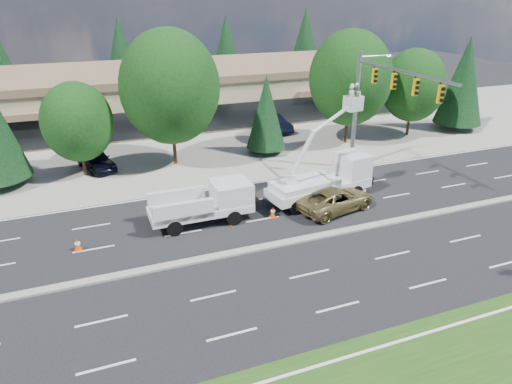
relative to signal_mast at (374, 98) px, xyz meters
name	(u,v)px	position (x,y,z in m)	size (l,w,h in m)	color
ground	(283,244)	(-10.03, -7.04, -6.06)	(140.00, 140.00, 0.00)	black
concrete_apron	(196,142)	(-10.03, 12.96, -6.05)	(140.00, 22.00, 0.01)	gray
road_median	(283,243)	(-10.03, -7.04, -6.00)	(120.00, 0.55, 0.12)	gray
strip_mall	(173,92)	(-10.03, 22.93, -3.23)	(50.40, 15.40, 5.50)	tan
tree_front_c	(77,122)	(-20.03, 7.96, -1.87)	(5.16, 5.16, 7.15)	#332114
tree_front_d	(170,87)	(-13.03, 7.96, 0.19)	(7.69, 7.69, 10.67)	#332114
tree_front_e	(266,112)	(-5.03, 7.96, -2.47)	(3.39, 3.39, 6.69)	#332114
tree_front_f	(350,78)	(2.97, 7.96, -0.11)	(7.32, 7.32, 10.15)	#332114
tree_front_g	(414,85)	(9.97, 7.96, -1.22)	(5.95, 5.95, 8.26)	#332114
tree_front_h	(464,81)	(15.97, 7.96, -1.16)	(4.63, 4.63, 9.13)	#332114
tree_back_b	(121,55)	(-14.03, 34.96, -0.56)	(5.20, 5.20, 10.24)	#332114
tree_back_c	(226,51)	(-0.03, 34.96, -0.63)	(5.13, 5.13, 10.12)	#332114
tree_back_d	(305,44)	(11.97, 34.96, -0.19)	(5.55, 5.55, 10.93)	#332114
signal_mast	(374,98)	(0.00, 0.00, 0.00)	(2.76, 10.16, 9.00)	gray
utility_pickup	(208,207)	(-13.21, -2.84, -5.08)	(6.23, 2.52, 2.38)	white
bucket_truck	(328,175)	(-4.70, -2.38, -4.40)	(7.64, 3.36, 7.63)	white
traffic_cone_a	(78,245)	(-20.82, -3.66, -5.72)	(0.40, 0.40, 0.70)	#F14B07
traffic_cone_b	(233,219)	(-11.95, -3.82, -5.72)	(0.40, 0.40, 0.70)	#F14B07
traffic_cone_c	(273,212)	(-9.30, -3.77, -5.72)	(0.40, 0.40, 0.70)	#F14B07
traffic_cone_d	(364,191)	(-2.18, -3.03, -5.72)	(0.40, 0.40, 0.70)	#F14B07
minivan	(336,199)	(-5.13, -4.24, -5.31)	(2.47, 5.37, 1.49)	olive
parked_car_west	(96,159)	(-19.15, 9.07, -5.26)	(1.88, 4.68, 1.60)	black
parked_car_east	(273,123)	(-1.80, 13.96, -5.25)	(1.71, 4.90, 1.61)	black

